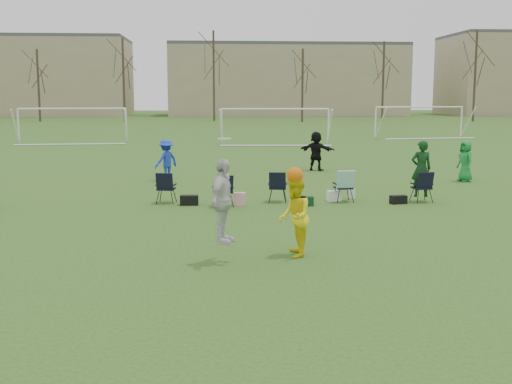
{
  "coord_description": "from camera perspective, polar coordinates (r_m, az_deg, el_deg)",
  "views": [
    {
      "loc": [
        -0.31,
        -11.73,
        3.34
      ],
      "look_at": [
        0.64,
        2.02,
        1.25
      ],
      "focal_mm": 45.0,
      "sensor_mm": 36.0,
      "label": 1
    }
  ],
  "objects": [
    {
      "name": "center_contest",
      "position": [
        13.03,
        0.71,
        -1.52
      ],
      "size": [
        2.2,
        1.42,
        2.51
      ],
      "color": "silver",
      "rests_on": "ground"
    },
    {
      "name": "goal_left",
      "position": [
        46.77,
        -15.99,
        6.56
      ],
      "size": [
        7.39,
        0.76,
        2.46
      ],
      "rotation": [
        0.0,
        0.0,
        0.09
      ],
      "color": "white",
      "rests_on": "ground"
    },
    {
      "name": "building_row",
      "position": [
        108.0,
        -0.19,
        10.03
      ],
      "size": [
        126.0,
        16.0,
        13.0
      ],
      "color": "tan",
      "rests_on": "ground"
    },
    {
      "name": "fielder_blue",
      "position": [
        25.43,
        -7.99,
        2.82
      ],
      "size": [
        1.17,
        1.15,
        1.61
      ],
      "primitive_type": "imported",
      "rotation": [
        0.0,
        0.0,
        3.9
      ],
      "color": "#1937C2",
      "rests_on": "ground"
    },
    {
      "name": "ground",
      "position": [
        12.21,
        -2.36,
        -7.27
      ],
      "size": [
        260.0,
        260.0,
        0.0
      ],
      "primitive_type": "plane",
      "color": "#2A4A17",
      "rests_on": "ground"
    },
    {
      "name": "tree_line",
      "position": [
        81.6,
        -3.6,
        9.84
      ],
      "size": [
        110.28,
        3.28,
        11.4
      ],
      "color": "#382B21",
      "rests_on": "ground"
    },
    {
      "name": "fielder_green_far",
      "position": [
        26.2,
        18.12,
        2.62
      ],
      "size": [
        0.67,
        0.87,
        1.59
      ],
      "primitive_type": "imported",
      "rotation": [
        0.0,
        0.0,
        -1.34
      ],
      "color": "#167F33",
      "rests_on": "ground"
    },
    {
      "name": "goal_right",
      "position": [
        52.36,
        14.32,
        6.81
      ],
      "size": [
        7.35,
        1.14,
        2.46
      ],
      "rotation": [
        0.0,
        0.0,
        0.14
      ],
      "color": "white",
      "rests_on": "ground"
    },
    {
      "name": "goal_mid",
      "position": [
        43.97,
        1.71,
        6.77
      ],
      "size": [
        7.4,
        0.63,
        2.46
      ],
      "rotation": [
        0.0,
        0.0,
        -0.07
      ],
      "color": "white",
      "rests_on": "ground"
    },
    {
      "name": "sideline_setup",
      "position": [
        20.1,
        5.29,
        0.65
      ],
      "size": [
        8.7,
        1.77,
        1.93
      ],
      "color": "#0E3313",
      "rests_on": "ground"
    },
    {
      "name": "fielder_black",
      "position": [
        28.71,
        5.38,
        3.66
      ],
      "size": [
        1.65,
        1.28,
        1.75
      ],
      "primitive_type": "imported",
      "rotation": [
        0.0,
        0.0,
        2.6
      ],
      "color": "black",
      "rests_on": "ground"
    }
  ]
}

